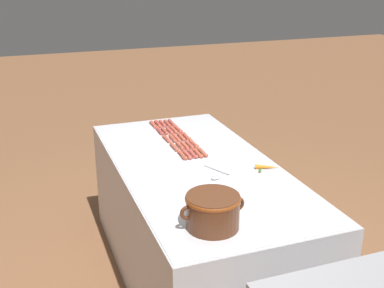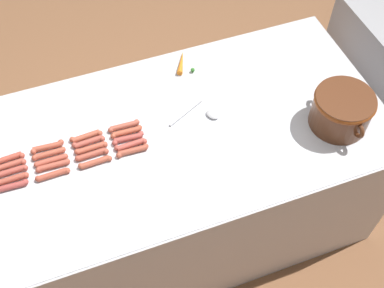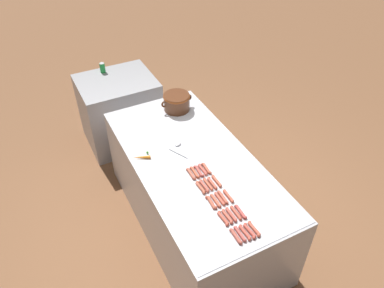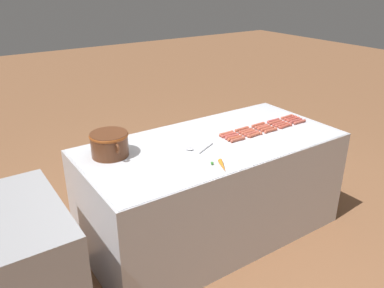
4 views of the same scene
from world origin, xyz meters
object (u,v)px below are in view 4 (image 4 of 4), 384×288
Objects in this scene: back_cabinet at (6,281)px; hot_dog_21 at (273,121)px; serving_spoon at (195,148)px; carrot at (222,166)px; hot_dog_9 at (235,138)px; hot_dog_5 at (296,121)px; hot_dog_13 at (248,132)px; hot_dog_20 at (287,117)px; hot_dog_16 at (276,122)px; hot_dog_1 at (285,126)px; hot_dog_6 at (282,125)px; bean_pot at (109,143)px; hot_dog_7 at (267,129)px; hot_dog_22 at (258,125)px; hot_dog_8 at (252,133)px; hot_dog_12 at (264,127)px; hot_dog_18 at (246,131)px; hot_dog_3 at (255,135)px; hot_dog_17 at (261,126)px; hot_dog_23 at (242,129)px; hot_dog_10 at (293,119)px; hot_dog_0 at (300,122)px; hot_dog_24 at (226,133)px; hot_dog_14 at (232,136)px; hot_dog_11 at (279,123)px; hot_dog_15 at (291,118)px; hot_dog_4 at (238,139)px; hot_dog_19 at (229,135)px.

hot_dog_21 reaches higher than back_cabinet.
serving_spoon is 1.50× the size of carrot.
hot_dog_5 is at bearing -90.09° from hot_dog_9.
hot_dog_13 is 0.57m from hot_dog_20.
back_cabinet is 5.82× the size of hot_dog_16.
hot_dog_9 is (0.00, 0.74, 0.00)m from hot_dog_5.
hot_dog_6 is (0.04, 0.00, 0.00)m from hot_dog_1.
hot_dog_20 is 0.44× the size of bean_pot.
hot_dog_22 is (0.12, -0.00, 0.00)m from hot_dog_7.
bean_pot is (0.29, 1.17, 0.09)m from hot_dog_8.
hot_dog_8 is 1.00× the size of hot_dog_16.
hot_dog_18 is (0.03, 0.18, 0.00)m from hot_dog_12.
hot_dog_3 is at bearing -102.17° from hot_dog_9.
serving_spoon is (-0.10, 0.76, -0.01)m from hot_dog_22.
hot_dog_21 is (0.04, -0.20, 0.00)m from hot_dog_17.
hot_dog_3 is 0.16m from hot_dog_23.
hot_dog_20 is 0.61× the size of serving_spoon.
bean_pot reaches higher than hot_dog_8.
hot_dog_10 is 0.38m from hot_dog_22.
hot_dog_9 is 0.18m from hot_dog_13.
hot_dog_0 is 0.76m from hot_dog_24.
hot_dog_8 is at bearing 103.44° from hot_dog_12.
hot_dog_17 is 0.44× the size of bean_pot.
hot_dog_10 is at bearing -113.38° from hot_dog_21.
hot_dog_0 is 0.74m from hot_dog_14.
hot_dog_11 is at bearing 78.40° from hot_dog_5.
hot_dog_9 is at bearing 101.80° from hot_dog_21.
hot_dog_5 is at bearing -108.31° from hot_dog_22.
hot_dog_8 is at bearing 84.64° from hot_dog_1.
hot_dog_17 is at bearing -78.57° from hot_dog_9.
hot_dog_9 is 0.39m from serving_spoon.
hot_dog_0 and hot_dog_24 have the same top height.
hot_dog_7 and hot_dog_11 have the same top height.
hot_dog_6 is at bearing -123.64° from hot_dog_22.
hot_dog_0 is 1.00× the size of hot_dog_15.
hot_dog_14 is 1.00× the size of hot_dog_22.
serving_spoon is (-0.10, 0.39, -0.01)m from hot_dog_24.
carrot is at bearing 109.84° from hot_dog_6.
hot_dog_10 is at bearing -89.04° from serving_spoon.
hot_dog_4 is at bearing 100.70° from hot_dog_8.
hot_dog_17 is 0.76m from serving_spoon.
hot_dog_3 and hot_dog_22 have the same top height.
hot_dog_16 is 0.62× the size of serving_spoon.
back_cabinet is 2.66m from hot_dog_5.
serving_spoon is at bearing 91.54° from hot_dog_12.
hot_dog_3 is 0.58m from hot_dog_20.
hot_dog_8 is 0.92× the size of carrot.
hot_dog_10 is 0.74m from hot_dog_19.
hot_dog_7 is at bearing 107.64° from hot_dog_20.
hot_dog_22 is at bearing -82.60° from serving_spoon.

